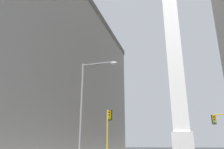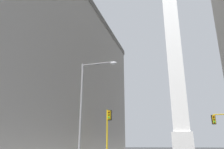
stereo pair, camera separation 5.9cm
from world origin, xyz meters
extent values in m
cube|color=#B2AFAA|center=(-26.35, 24.66, 11.15)|extent=(29.67, 39.16, 22.29)
cube|color=slate|center=(-26.35, 24.66, 22.74)|extent=(29.97, 39.55, 0.90)
cube|color=silver|center=(0.00, 87.64, 3.27)|extent=(7.62, 7.62, 6.53)
cube|color=white|center=(0.00, 87.64, 38.70)|extent=(6.10, 6.10, 64.33)
cube|color=#E5B20F|center=(4.38, 31.68, 5.29)|extent=(0.35, 0.35, 1.10)
cube|color=black|center=(4.38, 31.85, 5.29)|extent=(0.58, 0.05, 1.32)
sphere|color=#410907|center=(4.39, 31.49, 5.63)|extent=(0.22, 0.22, 0.22)
sphere|color=#483506|center=(4.39, 31.49, 5.29)|extent=(0.22, 0.22, 0.22)
sphere|color=green|center=(4.39, 31.49, 4.95)|extent=(0.22, 0.22, 0.22)
cylinder|color=yellow|center=(-9.03, 24.76, 3.13)|extent=(0.18, 0.18, 6.26)
cube|color=#E5B20F|center=(-8.74, 24.76, 5.56)|extent=(0.34, 0.34, 1.10)
cube|color=black|center=(-8.74, 24.94, 5.56)|extent=(0.58, 0.04, 1.32)
sphere|color=#410907|center=(-8.73, 24.57, 5.90)|extent=(0.22, 0.22, 0.22)
sphere|color=#483506|center=(-8.73, 24.57, 5.56)|extent=(0.22, 0.22, 0.22)
sphere|color=green|center=(-8.73, 24.57, 5.22)|extent=(0.22, 0.22, 0.22)
cylinder|color=gray|center=(-8.76, 16.29, 4.75)|extent=(0.20, 0.20, 9.50)
cylinder|color=gray|center=(-7.17, 16.29, 9.35)|extent=(3.17, 0.12, 0.12)
sphere|color=gray|center=(-8.76, 16.29, 9.35)|extent=(0.20, 0.20, 0.20)
ellipsoid|color=silver|center=(-5.59, 16.29, 9.23)|extent=(0.64, 0.36, 0.26)
camera|label=1|loc=(-0.11, -2.08, 1.90)|focal=35.00mm
camera|label=2|loc=(-0.06, -2.06, 1.90)|focal=35.00mm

